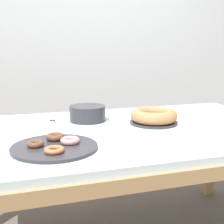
% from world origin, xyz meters
% --- Properties ---
extents(wall_back, '(8.00, 0.10, 2.60)m').
position_xyz_m(wall_back, '(0.00, 1.56, 1.30)').
color(wall_back, silver).
rests_on(wall_back, ground).
extents(dining_table, '(1.78, 1.09, 0.73)m').
position_xyz_m(dining_table, '(0.00, 0.00, 0.65)').
color(dining_table, silver).
rests_on(dining_table, ground).
extents(cake_chocolate_round, '(0.27, 0.27, 0.08)m').
position_xyz_m(cake_chocolate_round, '(0.14, 0.05, 0.77)').
color(cake_chocolate_round, '#333338').
rests_on(cake_chocolate_round, dining_table).
extents(pastry_platter, '(0.37, 0.37, 0.04)m').
position_xyz_m(pastry_platter, '(-0.46, -0.23, 0.74)').
color(pastry_platter, '#333338').
rests_on(pastry_platter, dining_table).
extents(plate_stack, '(0.21, 0.21, 0.09)m').
position_xyz_m(plate_stack, '(-0.21, 0.23, 0.77)').
color(plate_stack, '#333338').
rests_on(plate_stack, dining_table).
extents(tealight_near_cakes, '(0.04, 0.04, 0.04)m').
position_xyz_m(tealight_near_cakes, '(-0.41, 0.23, 0.74)').
color(tealight_near_cakes, silver).
rests_on(tealight_near_cakes, dining_table).
extents(tealight_near_front, '(0.04, 0.04, 0.04)m').
position_xyz_m(tealight_near_front, '(0.19, 0.38, 0.74)').
color(tealight_near_front, silver).
rests_on(tealight_near_front, dining_table).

